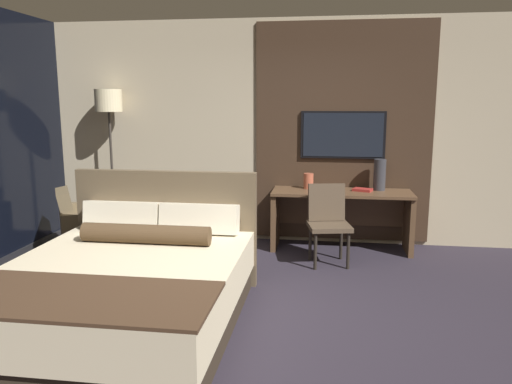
{
  "coord_description": "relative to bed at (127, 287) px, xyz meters",
  "views": [
    {
      "loc": [
        0.57,
        -3.75,
        1.8
      ],
      "look_at": [
        -0.12,
        1.06,
        0.91
      ],
      "focal_mm": 35.0,
      "sensor_mm": 36.0,
      "label": 1
    }
  ],
  "objects": [
    {
      "name": "armchair_by_window",
      "position": [
        -1.19,
        1.8,
        -0.05
      ],
      "size": [
        1.02,
        1.03,
        0.79
      ],
      "rotation": [
        0.0,
        0.0,
        2.11
      ],
      "color": "brown",
      "rests_on": "ground_plane"
    },
    {
      "name": "bed",
      "position": [
        0.0,
        0.0,
        0.0
      ],
      "size": [
        1.81,
        2.24,
        1.13
      ],
      "color": "#33281E",
      "rests_on": "ground_plane"
    },
    {
      "name": "book",
      "position": [
        2.0,
        2.42,
        0.42
      ],
      "size": [
        0.26,
        0.22,
        0.03
      ],
      "color": "maroon",
      "rests_on": "desk"
    },
    {
      "name": "ground_plane",
      "position": [
        1.0,
        0.13,
        -0.32
      ],
      "size": [
        16.0,
        16.0,
        0.0
      ],
      "primitive_type": "plane",
      "color": "#28232D"
    },
    {
      "name": "desk_chair",
      "position": [
        1.59,
        1.86,
        0.2
      ],
      "size": [
        0.52,
        0.52,
        0.88
      ],
      "rotation": [
        0.0,
        0.0,
        0.2
      ],
      "color": "#4C3D2D",
      "rests_on": "ground_plane"
    },
    {
      "name": "tv",
      "position": [
        1.76,
        2.65,
        1.06
      ],
      "size": [
        1.03,
        0.04,
        0.58
      ],
      "color": "black"
    },
    {
      "name": "wall_back_tv_panel",
      "position": [
        1.09,
        2.73,
        1.08
      ],
      "size": [
        7.2,
        0.09,
        2.8
      ],
      "color": "#BCAD8E",
      "rests_on": "ground_plane"
    },
    {
      "name": "floor_lamp",
      "position": [
        -1.2,
        2.47,
        1.32
      ],
      "size": [
        0.34,
        0.34,
        1.94
      ],
      "color": "#282623",
      "rests_on": "ground_plane"
    },
    {
      "name": "vase_short",
      "position": [
        1.35,
        2.5,
        0.5
      ],
      "size": [
        0.12,
        0.12,
        0.19
      ],
      "color": "#B2563D",
      "rests_on": "desk"
    },
    {
      "name": "vase_tall",
      "position": [
        2.21,
        2.51,
        0.59
      ],
      "size": [
        0.15,
        0.15,
        0.38
      ],
      "color": "#333338",
      "rests_on": "desk"
    },
    {
      "name": "desk",
      "position": [
        1.76,
        2.41,
        0.17
      ],
      "size": [
        1.67,
        0.58,
        0.73
      ],
      "color": "brown",
      "rests_on": "ground_plane"
    }
  ]
}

